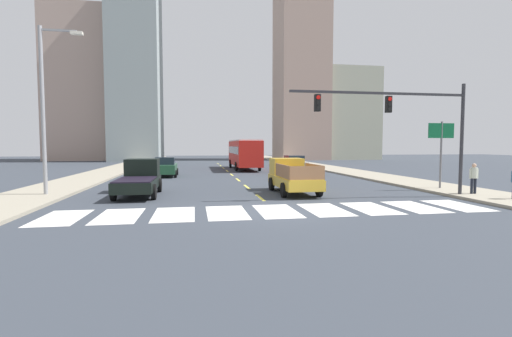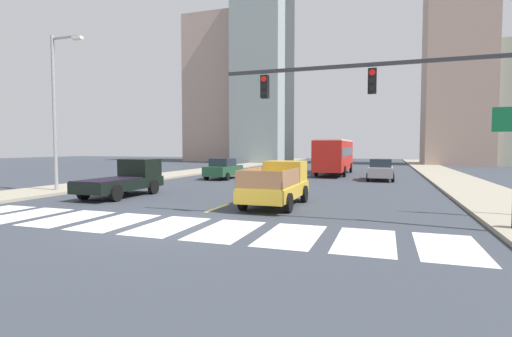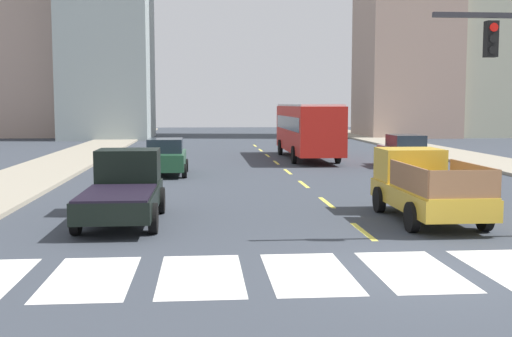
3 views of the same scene
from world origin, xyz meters
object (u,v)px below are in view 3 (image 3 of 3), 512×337
Objects in this scene: pickup_stakebed at (423,187)px; sedan_mid at (405,151)px; pickup_dark at (124,188)px; city_bus at (307,127)px; sedan_near_right at (166,157)px.

pickup_stakebed is 1.18× the size of sedan_mid.
city_bus is at bearing 66.88° from pickup_dark.
pickup_stakebed is at bearing -90.77° from city_bus.
pickup_dark is at bearing -133.43° from sedan_mid.
pickup_dark is 1.18× the size of sedan_near_right.
city_bus is at bearing 126.53° from sedan_mid.
pickup_stakebed is at bearing -107.65° from sedan_mid.
sedan_near_right is at bearing 125.61° from pickup_stakebed.
sedan_mid is (4.25, 14.96, -0.08)m from pickup_stakebed.
pickup_dark is at bearing -94.62° from sedan_near_right.
pickup_stakebed reaches higher than sedan_near_right.
pickup_dark is 19.43m from sedan_mid.
city_bus is at bearing 92.20° from pickup_stakebed.
city_bus is 2.45× the size of sedan_near_right.
pickup_stakebed is 15.56m from sedan_mid.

